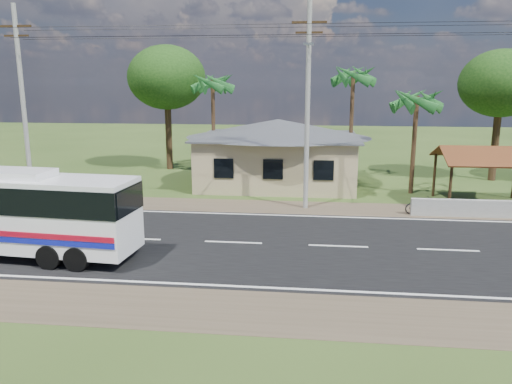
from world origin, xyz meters
TOP-DOWN VIEW (x-y plane):
  - ground at (0.00, 0.00)m, footprint 120.00×120.00m
  - road at (0.00, 0.00)m, footprint 120.00×16.00m
  - house at (1.00, 13.00)m, footprint 12.40×10.00m
  - waiting_shed at (13.00, 8.50)m, footprint 5.20×4.48m
  - concrete_barrier at (12.00, 5.60)m, footprint 7.00×0.30m
  - utility_poles at (2.67, 6.49)m, footprint 32.80×2.22m
  - palm_near at (9.50, 11.00)m, footprint 2.80×2.80m
  - palm_mid at (6.00, 15.50)m, footprint 2.80×2.80m
  - palm_far at (-4.00, 16.00)m, footprint 2.80×2.80m
  - tree_behind_house at (-8.00, 18.00)m, footprint 6.00×6.00m
  - tree_behind_shed at (16.00, 16.00)m, footprint 5.60×5.60m
  - motorcycle at (9.08, 5.99)m, footprint 1.80×0.96m

SIDE VIEW (x-z plane):
  - ground at x=0.00m, z-range 0.00..0.00m
  - road at x=0.00m, z-range -0.01..0.02m
  - motorcycle at x=9.08m, z-range 0.00..0.90m
  - concrete_barrier at x=12.00m, z-range 0.00..0.90m
  - house at x=1.00m, z-range 0.14..5.14m
  - waiting_shed at x=13.00m, z-range 1.05..4.40m
  - palm_near at x=9.50m, z-range 2.36..9.06m
  - utility_poles at x=2.67m, z-range 0.27..11.27m
  - palm_far at x=-4.00m, z-range 2.83..10.53m
  - tree_behind_shed at x=16.00m, z-range 2.17..11.19m
  - tree_behind_house at x=-8.00m, z-range 2.31..11.92m
  - palm_mid at x=6.00m, z-range 3.06..11.26m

